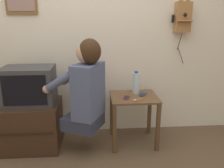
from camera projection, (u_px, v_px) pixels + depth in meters
name	position (u px, v px, depth m)	size (l,w,h in m)	color
wall_back	(86.00, 31.00, 2.82)	(6.80, 0.05, 2.55)	silver
side_table	(134.00, 106.00, 2.71)	(0.53, 0.47, 0.58)	brown
person	(86.00, 87.00, 2.43)	(0.65, 0.57, 0.95)	#2D3347
tv_stand	(32.00, 125.00, 2.69)	(0.64, 0.54, 0.52)	#382316
television	(29.00, 86.00, 2.58)	(0.54, 0.38, 0.41)	#38383A
wall_phone_antique	(183.00, 17.00, 2.77)	(0.22, 0.18, 0.77)	#9E6B3D
cell_phone_held	(127.00, 97.00, 2.61)	(0.10, 0.14, 0.01)	maroon
cell_phone_spare	(143.00, 95.00, 2.71)	(0.11, 0.14, 0.01)	navy
water_bottle	(136.00, 83.00, 2.75)	(0.08, 0.08, 0.26)	silver
toothbrush	(139.00, 99.00, 2.55)	(0.14, 0.11, 0.02)	orange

